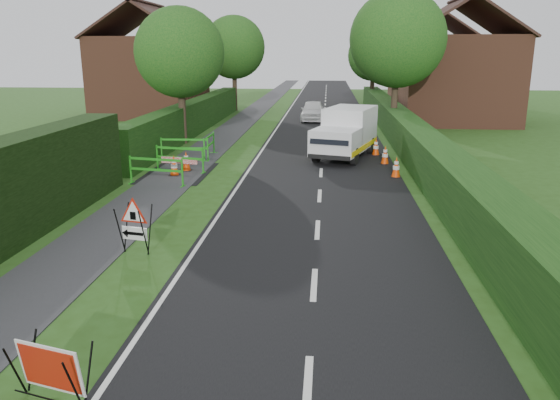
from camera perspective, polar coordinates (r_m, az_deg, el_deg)
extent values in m
plane|color=#284D16|center=(10.58, -10.46, -10.48)|extent=(120.00, 120.00, 0.00)
cube|color=black|center=(44.40, 4.72, 9.36)|extent=(6.00, 90.00, 0.02)
cube|color=#2D2D30|center=(44.76, -2.44, 9.45)|extent=(2.00, 90.00, 0.02)
cube|color=#14380F|center=(32.42, -8.91, 7.04)|extent=(1.00, 24.00, 1.80)
cube|color=#14380F|center=(25.86, 13.37, 4.73)|extent=(1.20, 50.00, 1.50)
cube|color=brown|center=(41.21, -13.33, 12.39)|extent=(7.00, 7.00, 5.50)
cube|color=#331E19|center=(41.79, -16.06, 17.53)|extent=(4.00, 7.40, 2.58)
cube|color=#331E19|center=(40.72, -11.22, 17.89)|extent=(4.00, 7.40, 2.58)
cube|color=#331E19|center=(41.29, -13.77, 19.23)|extent=(0.25, 7.40, 0.18)
cube|color=brown|center=(38.13, 17.90, 11.86)|extent=(7.00, 7.00, 5.50)
cube|color=#331E19|center=(37.80, 15.69, 17.85)|extent=(4.00, 7.40, 2.58)
cube|color=#331E19|center=(38.56, 21.04, 17.36)|extent=(4.00, 7.40, 2.58)
cube|color=brown|center=(52.04, 15.62, 12.76)|extent=(7.00, 7.00, 5.50)
cube|color=#331E19|center=(51.76, 13.95, 17.13)|extent=(4.00, 7.40, 2.58)
cube|color=#331E19|center=(52.39, 17.90, 16.83)|extent=(4.00, 7.40, 2.58)
cube|color=#331E19|center=(52.10, 16.03, 18.18)|extent=(0.25, 7.40, 0.18)
cylinder|color=#2D2116|center=(28.31, -10.14, 8.48)|extent=(0.36, 0.36, 2.62)
sphere|color=#124516|center=(28.13, -10.45, 14.93)|extent=(4.40, 4.40, 4.40)
cylinder|color=#2D2116|center=(31.54, 11.82, 9.40)|extent=(0.36, 0.36, 2.97)
sphere|color=#124516|center=(31.40, 12.20, 16.12)|extent=(5.20, 5.20, 5.20)
cylinder|color=#2D2116|center=(43.89, -4.74, 11.12)|extent=(0.36, 0.36, 2.80)
sphere|color=#124516|center=(43.78, -4.84, 15.62)|extent=(4.80, 4.80, 4.80)
cylinder|color=#2D2116|center=(47.43, 9.58, 11.06)|extent=(0.36, 0.36, 2.45)
sphere|color=#124516|center=(47.32, 9.74, 14.70)|extent=(4.20, 4.20, 4.20)
cylinder|color=black|center=(8.41, -25.94, -15.79)|extent=(0.10, 0.29, 0.82)
cylinder|color=black|center=(8.59, -24.46, -14.93)|extent=(0.10, 0.29, 0.82)
cylinder|color=black|center=(7.82, -20.82, -17.68)|extent=(0.10, 0.29, 0.82)
cylinder|color=black|center=(8.01, -19.35, -16.69)|extent=(0.10, 0.29, 0.82)
cylinder|color=black|center=(8.25, -23.36, -18.47)|extent=(0.98, 0.29, 0.02)
cube|color=white|center=(8.15, -22.88, -15.88)|extent=(1.00, 0.38, 0.72)
cube|color=#B41E0C|center=(8.14, -22.95, -15.92)|extent=(0.91, 0.34, 0.62)
cylinder|color=black|center=(13.02, -16.40, -3.10)|extent=(0.10, 0.35, 1.14)
cylinder|color=black|center=(13.25, -15.75, -2.73)|extent=(0.10, 0.35, 1.14)
cylinder|color=black|center=(12.71, -14.06, -3.38)|extent=(0.10, 0.35, 1.14)
cylinder|color=black|center=(12.94, -13.43, -3.00)|extent=(0.10, 0.35, 1.14)
cube|color=white|center=(12.98, -14.95, -3.40)|extent=(0.63, 0.15, 0.31)
cube|color=black|center=(12.97, -14.98, -3.42)|extent=(0.44, 0.10, 0.07)
cone|color=black|center=(13.10, -15.90, -3.30)|extent=(0.18, 0.21, 0.18)
cube|color=black|center=(12.84, -15.12, -1.61)|extent=(0.14, 0.04, 0.18)
cube|color=silver|center=(24.92, 7.34, 7.58)|extent=(2.61, 3.35, 1.76)
cube|color=silver|center=(22.84, 5.86, 6.06)|extent=(2.30, 2.35, 1.08)
cube|color=black|center=(21.94, 5.20, 6.40)|extent=(1.60, 0.67, 0.49)
cube|color=yellow|center=(24.46, 4.66, 5.86)|extent=(1.34, 4.32, 0.22)
cube|color=yellow|center=(23.99, 8.89, 5.54)|extent=(1.34, 4.32, 0.22)
cube|color=black|center=(22.07, 5.16, 4.48)|extent=(1.74, 0.63, 0.18)
cylinder|color=black|center=(23.13, 3.83, 4.82)|extent=(0.42, 0.76, 0.73)
cylinder|color=black|center=(22.68, 7.78, 4.51)|extent=(0.42, 0.76, 0.73)
cylinder|color=black|center=(25.90, 5.89, 5.90)|extent=(0.42, 0.76, 0.73)
cylinder|color=black|center=(25.50, 9.44, 5.63)|extent=(0.42, 0.76, 0.73)
cube|color=black|center=(20.81, 11.99, 2.36)|extent=(0.38, 0.38, 0.04)
cone|color=#F24207|center=(20.72, 12.05, 3.43)|extent=(0.32, 0.32, 0.75)
cylinder|color=white|center=(20.73, 12.05, 3.33)|extent=(0.25, 0.25, 0.14)
cylinder|color=white|center=(20.69, 12.08, 3.84)|extent=(0.17, 0.17, 0.10)
cube|color=black|center=(23.19, 10.88, 3.74)|extent=(0.38, 0.38, 0.04)
cone|color=#F24207|center=(23.12, 10.93, 4.70)|extent=(0.32, 0.32, 0.75)
cylinder|color=white|center=(23.12, 10.93, 4.61)|extent=(0.25, 0.25, 0.14)
cylinder|color=white|center=(23.09, 10.95, 5.06)|extent=(0.17, 0.17, 0.10)
cube|color=black|center=(25.10, 9.95, 4.66)|extent=(0.38, 0.38, 0.04)
cone|color=#F24207|center=(25.04, 9.99, 5.54)|extent=(0.32, 0.32, 0.75)
cylinder|color=white|center=(25.04, 9.99, 5.46)|extent=(0.25, 0.25, 0.14)
cylinder|color=white|center=(25.01, 10.01, 5.88)|extent=(0.17, 0.17, 0.10)
cube|color=black|center=(21.03, -10.96, 2.56)|extent=(0.38, 0.38, 0.04)
cone|color=#F24207|center=(20.95, -11.01, 3.61)|extent=(0.32, 0.32, 0.75)
cylinder|color=white|center=(20.96, -11.01, 3.51)|extent=(0.25, 0.25, 0.14)
cylinder|color=white|center=(20.92, -11.03, 4.01)|extent=(0.17, 0.17, 0.10)
cube|color=black|center=(21.77, -9.73, 3.05)|extent=(0.38, 0.38, 0.04)
cone|color=#F24207|center=(21.69, -9.77, 4.07)|extent=(0.32, 0.32, 0.75)
cylinder|color=white|center=(21.70, -9.77, 3.97)|extent=(0.25, 0.25, 0.14)
cylinder|color=white|center=(21.66, -9.79, 4.45)|extent=(0.17, 0.17, 0.10)
cube|color=#20911A|center=(20.06, -15.33, 3.08)|extent=(0.06, 0.06, 1.00)
cube|color=#20911A|center=(19.12, -10.17, 2.80)|extent=(0.06, 0.06, 1.00)
cube|color=#20911A|center=(19.49, -12.88, 4.15)|extent=(1.97, 0.42, 0.08)
cube|color=#20911A|center=(19.56, -12.82, 3.09)|extent=(1.97, 0.42, 0.08)
cube|color=#20911A|center=(20.16, -15.23, 1.75)|extent=(0.12, 0.36, 0.04)
cube|color=#20911A|center=(19.23, -10.10, 1.41)|extent=(0.12, 0.36, 0.04)
cube|color=#20911A|center=(22.12, -12.70, 4.35)|extent=(0.06, 0.06, 1.00)
cube|color=#20911A|center=(21.15, -8.06, 4.09)|extent=(0.06, 0.06, 1.00)
cube|color=#20911A|center=(21.54, -10.48, 5.32)|extent=(1.95, 0.54, 0.08)
cube|color=#20911A|center=(21.61, -10.44, 4.36)|extent=(1.95, 0.54, 0.08)
cube|color=#20911A|center=(22.21, -12.63, 3.14)|extent=(0.14, 0.35, 0.04)
cube|color=#20911A|center=(21.25, -8.01, 2.82)|extent=(0.14, 0.35, 0.04)
cube|color=#20911A|center=(24.00, -12.27, 5.22)|extent=(0.05, 0.05, 1.00)
cube|color=#20911A|center=(23.55, -7.55, 5.25)|extent=(0.05, 0.05, 1.00)
cube|color=#20911A|center=(23.69, -9.98, 6.23)|extent=(2.00, 0.11, 0.08)
cube|color=#20911A|center=(23.75, -9.94, 5.35)|extent=(2.00, 0.11, 0.08)
cube|color=#20911A|center=(24.08, -12.21, 4.09)|extent=(0.07, 0.35, 0.04)
cube|color=#20911A|center=(23.64, -7.51, 4.10)|extent=(0.07, 0.35, 0.04)
cube|color=#20911A|center=(23.44, -7.91, 5.19)|extent=(0.05, 0.05, 1.00)
cube|color=#20911A|center=(25.37, -6.93, 5.98)|extent=(0.05, 0.05, 1.00)
cube|color=#20911A|center=(24.34, -7.44, 6.58)|extent=(0.05, 2.00, 0.08)
cube|color=#20911A|center=(24.40, -7.41, 5.72)|extent=(0.05, 2.00, 0.08)
cube|color=#20911A|center=(23.53, -7.87, 4.04)|extent=(0.35, 0.06, 0.04)
cube|color=#20911A|center=(25.45, -6.90, 4.92)|extent=(0.35, 0.06, 0.04)
cube|color=red|center=(21.71, -10.43, 2.93)|extent=(1.49, 0.27, 0.25)
imported|color=silver|center=(37.30, 3.47, 9.30)|extent=(1.61, 3.96, 1.35)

